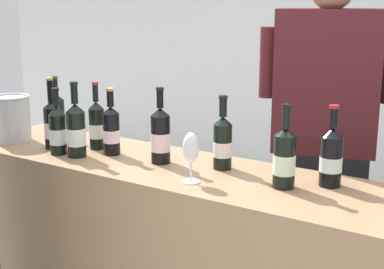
% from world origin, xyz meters
% --- Properties ---
extents(wall_back, '(8.00, 0.10, 2.80)m').
position_xyz_m(wall_back, '(0.00, 2.60, 1.40)').
color(wall_back, silver).
rests_on(wall_back, ground_plane).
extents(counter, '(2.30, 0.54, 0.90)m').
position_xyz_m(counter, '(0.00, 0.00, 0.45)').
color(counter, '#9E7A56').
rests_on(counter, ground_plane).
extents(wine_bottle_0, '(0.08, 0.08, 0.30)m').
position_xyz_m(wine_bottle_0, '(-0.40, 0.00, 1.02)').
color(wine_bottle_0, black).
rests_on(wine_bottle_0, counter).
extents(wine_bottle_1, '(0.08, 0.08, 0.31)m').
position_xyz_m(wine_bottle_1, '(0.13, 0.08, 1.02)').
color(wine_bottle_1, black).
rests_on(wine_bottle_1, counter).
extents(wine_bottle_3, '(0.07, 0.07, 0.32)m').
position_xyz_m(wine_bottle_3, '(-0.52, 0.04, 1.02)').
color(wine_bottle_3, black).
rests_on(wine_bottle_3, counter).
extents(wine_bottle_4, '(0.08, 0.08, 0.31)m').
position_xyz_m(wine_bottle_4, '(-0.88, 0.13, 1.02)').
color(wine_bottle_4, black).
rests_on(wine_bottle_4, counter).
extents(wine_bottle_5, '(0.08, 0.08, 0.34)m').
position_xyz_m(wine_bottle_5, '(-0.50, -0.11, 1.02)').
color(wine_bottle_5, black).
rests_on(wine_bottle_5, counter).
extents(wine_bottle_6, '(0.08, 0.08, 0.31)m').
position_xyz_m(wine_bottle_6, '(0.59, 0.11, 1.02)').
color(wine_bottle_6, black).
rests_on(wine_bottle_6, counter).
extents(wine_bottle_7, '(0.08, 0.08, 0.33)m').
position_xyz_m(wine_bottle_7, '(-0.13, 0.01, 1.02)').
color(wine_bottle_7, black).
rests_on(wine_bottle_7, counter).
extents(wine_bottle_8, '(0.08, 0.08, 0.34)m').
position_xyz_m(wine_bottle_8, '(-0.71, -0.07, 1.02)').
color(wine_bottle_8, black).
rests_on(wine_bottle_8, counter).
extents(wine_bottle_9, '(0.08, 0.08, 0.32)m').
position_xyz_m(wine_bottle_9, '(0.45, 0.00, 1.02)').
color(wine_bottle_9, black).
rests_on(wine_bottle_9, counter).
extents(wine_bottle_10, '(0.08, 0.08, 0.30)m').
position_xyz_m(wine_bottle_10, '(-0.61, -0.13, 1.01)').
color(wine_bottle_10, black).
rests_on(wine_bottle_10, counter).
extents(wine_glass, '(0.07, 0.07, 0.20)m').
position_xyz_m(wine_glass, '(0.12, -0.14, 1.03)').
color(wine_glass, silver).
rests_on(wine_glass, counter).
extents(ice_bucket, '(0.19, 0.19, 0.23)m').
position_xyz_m(ice_bucket, '(-0.97, -0.08, 1.02)').
color(ice_bucket, silver).
rests_on(ice_bucket, counter).
extents(person_server, '(0.59, 0.36, 1.74)m').
position_xyz_m(person_server, '(0.40, 0.56, 0.84)').
color(person_server, black).
rests_on(person_server, ground_plane).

